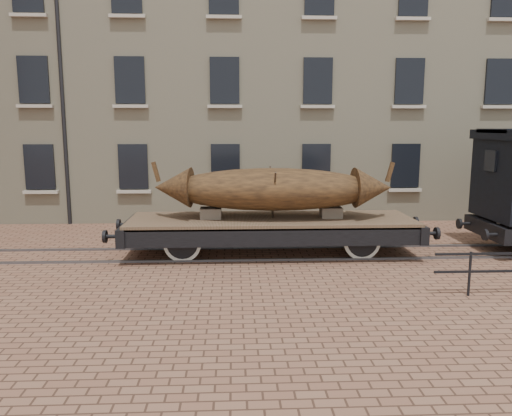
{
  "coord_description": "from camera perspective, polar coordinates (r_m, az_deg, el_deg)",
  "views": [
    {
      "loc": [
        -2.18,
        -14.18,
        3.71
      ],
      "look_at": [
        -1.53,
        0.5,
        1.3
      ],
      "focal_mm": 35.0,
      "sensor_mm": 36.0,
      "label": 1
    }
  ],
  "objects": [
    {
      "name": "flatcar_wagon",
      "position": [
        14.5,
        1.74,
        -1.99
      ],
      "size": [
        9.24,
        2.51,
        1.39
      ],
      "color": "brown",
      "rests_on": "ground"
    },
    {
      "name": "warehouse_cream",
      "position": [
        24.94,
        9.88,
        16.76
      ],
      "size": [
        40.0,
        10.19,
        14.0
      ],
      "color": "beige",
      "rests_on": "ground"
    },
    {
      "name": "rail_track",
      "position": [
        14.81,
        6.02,
        -5.12
      ],
      "size": [
        30.0,
        1.52,
        0.06
      ],
      "color": "#59595E",
      "rests_on": "ground"
    },
    {
      "name": "iron_boat",
      "position": [
        14.34,
        1.92,
        2.19
      ],
      "size": [
        6.93,
        2.2,
        1.64
      ],
      "color": "brown",
      "rests_on": "flatcar_wagon"
    },
    {
      "name": "ground",
      "position": [
        14.82,
        6.01,
        -5.24
      ],
      "size": [
        90.0,
        90.0,
        0.0
      ],
      "primitive_type": "plane",
      "color": "brown"
    }
  ]
}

